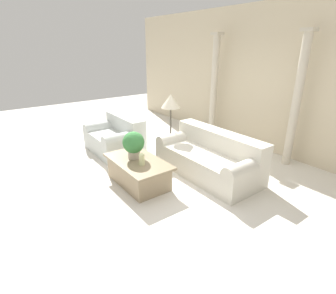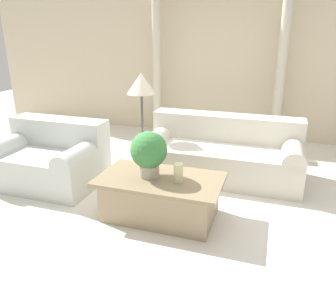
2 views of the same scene
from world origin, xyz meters
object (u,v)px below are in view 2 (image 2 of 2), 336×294
(loveseat, at_px, (50,157))
(coffee_table, at_px, (160,197))
(potted_plant, at_px, (149,152))
(floor_lamp, at_px, (141,88))
(sofa_long, at_px, (222,152))

(loveseat, relative_size, coffee_table, 1.04)
(loveseat, xyz_separation_m, potted_plant, (1.56, -0.39, 0.39))
(loveseat, xyz_separation_m, coffee_table, (1.68, -0.39, -0.10))
(loveseat, relative_size, floor_lamp, 0.99)
(potted_plant, height_order, floor_lamp, floor_lamp)
(loveseat, distance_m, coffee_table, 1.73)
(coffee_table, bearing_deg, floor_lamp, 119.78)
(loveseat, distance_m, floor_lamp, 1.54)
(sofa_long, bearing_deg, loveseat, -156.36)
(potted_plant, bearing_deg, floor_lamp, 115.35)
(potted_plant, bearing_deg, loveseat, 165.95)
(loveseat, height_order, floor_lamp, floor_lamp)
(floor_lamp, bearing_deg, loveseat, -137.94)
(coffee_table, relative_size, potted_plant, 2.67)
(sofa_long, bearing_deg, floor_lamp, -177.05)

